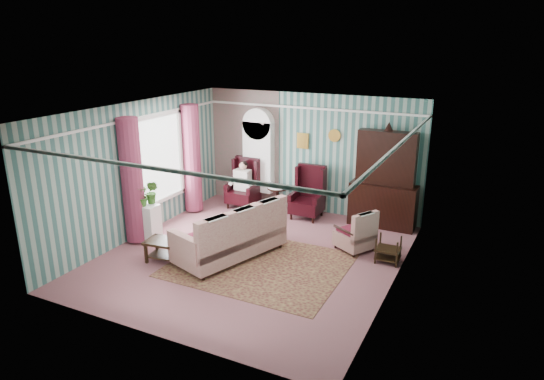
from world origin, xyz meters
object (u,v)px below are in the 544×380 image
at_px(plant_stand, 146,223).
at_px(floral_armchair, 355,226).
at_px(bookcase, 258,162).
at_px(seated_woman, 243,185).
at_px(round_side_table, 277,199).
at_px(wingback_left, 243,183).
at_px(coffee_table, 170,251).
at_px(sofa, 230,232).
at_px(wingback_right, 307,193).
at_px(nest_table, 388,249).
at_px(dresser_hutch, 385,176).

relative_size(plant_stand, floral_armchair, 0.77).
height_order(bookcase, plant_stand, bookcase).
height_order(seated_woman, round_side_table, seated_woman).
distance_m(bookcase, wingback_left, 0.68).
relative_size(seated_woman, plant_stand, 1.47).
bearing_deg(round_side_table, wingback_left, -170.54).
bearing_deg(plant_stand, coffee_table, -29.84).
height_order(wingback_left, sofa, wingback_left).
height_order(wingback_right, sofa, wingback_right).
bearing_deg(round_side_table, bookcase, 159.73).
relative_size(bookcase, nest_table, 4.15).
bearing_deg(wingback_left, nest_table, -20.85).
relative_size(bookcase, coffee_table, 2.37).
height_order(wingback_right, round_side_table, wingback_right).
distance_m(bookcase, dresser_hutch, 3.25).
xyz_separation_m(bookcase, sofa, (0.95, -3.05, -0.60)).
bearing_deg(sofa, wingback_left, 43.03).
xyz_separation_m(wingback_left, sofa, (1.20, -2.66, -0.10)).
bearing_deg(wingback_right, seated_woman, 180.00).
height_order(seated_woman, nest_table, seated_woman).
xyz_separation_m(dresser_hutch, floral_armchair, (-0.18, -1.55, -0.66)).
height_order(dresser_hutch, wingback_left, dresser_hutch).
xyz_separation_m(wingback_right, sofa, (-0.55, -2.66, -0.10)).
bearing_deg(wingback_right, round_side_table, 169.99).
bearing_deg(seated_woman, floral_armchair, -21.02).
xyz_separation_m(wingback_left, seated_woman, (0.00, 0.00, -0.04)).
xyz_separation_m(nest_table, sofa, (-2.87, -1.11, 0.25)).
bearing_deg(wingback_right, bookcase, 165.43).
xyz_separation_m(wingback_right, nest_table, (2.32, -1.55, -0.35)).
bearing_deg(dresser_hutch, round_side_table, -177.36).
distance_m(dresser_hutch, seated_woman, 3.56).
height_order(wingback_left, round_side_table, wingback_left).
bearing_deg(dresser_hutch, floral_armchair, -96.46).
bearing_deg(floral_armchair, plant_stand, 140.08).
relative_size(bookcase, round_side_table, 3.73).
xyz_separation_m(nest_table, plant_stand, (-4.87, -1.20, 0.13)).
distance_m(wingback_right, floral_armchair, 2.03).
distance_m(round_side_table, coffee_table, 3.58).
xyz_separation_m(wingback_left, nest_table, (4.07, -1.55, -0.35)).
xyz_separation_m(wingback_left, wingback_right, (1.75, 0.00, 0.00)).
xyz_separation_m(wingback_right, plant_stand, (-2.55, -2.75, -0.22)).
height_order(round_side_table, nest_table, round_side_table).
relative_size(dresser_hutch, floral_armchair, 2.28).
bearing_deg(plant_stand, nest_table, 13.84).
bearing_deg(wingback_left, seated_woman, 0.00).
bearing_deg(sofa, floral_armchair, -38.18).
xyz_separation_m(floral_armchair, coffee_table, (-3.04, -2.10, -0.30)).
height_order(wingback_left, floral_armchair, wingback_left).
bearing_deg(nest_table, dresser_hutch, 107.39).
height_order(bookcase, seated_woman, bookcase).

